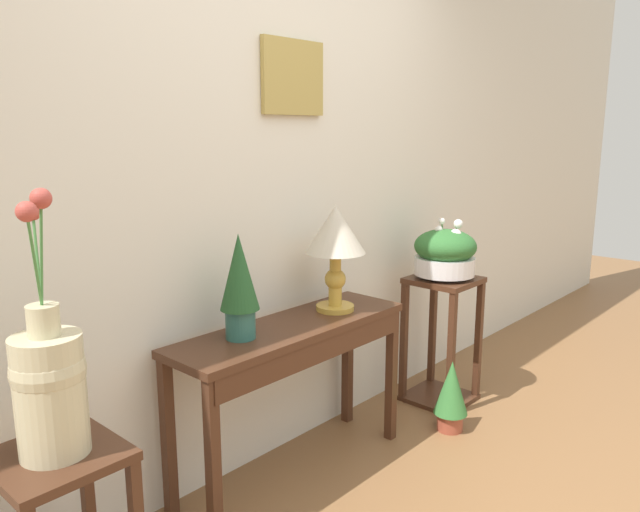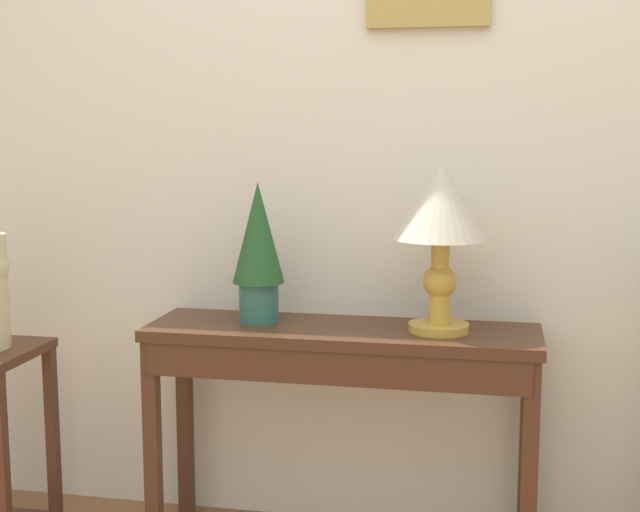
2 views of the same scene
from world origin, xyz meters
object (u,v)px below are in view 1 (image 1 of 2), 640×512
at_px(flower_vase_tall_left, 49,380).
at_px(potted_plant_on_console, 239,282).
at_px(console_table, 296,349).
at_px(pedestal_stand_right, 441,340).
at_px(table_lamp, 335,237).
at_px(planter_bowl_wide_right, 445,253).
at_px(potted_plant_floor, 451,393).

bearing_deg(flower_vase_tall_left, potted_plant_on_console, 11.84).
distance_m(console_table, pedestal_stand_right, 1.16).
bearing_deg(pedestal_stand_right, flower_vase_tall_left, -178.39).
xyz_separation_m(table_lamp, planter_bowl_wide_right, (0.84, -0.09, -0.19)).
height_order(pedestal_stand_right, potted_plant_floor, pedestal_stand_right).
height_order(console_table, planter_bowl_wide_right, planter_bowl_wide_right).
xyz_separation_m(table_lamp, pedestal_stand_right, (0.84, -0.09, -0.70)).
bearing_deg(potted_plant_floor, console_table, 160.15).
relative_size(planter_bowl_wide_right, potted_plant_floor, 0.90).
xyz_separation_m(console_table, potted_plant_on_console, (-0.27, 0.05, 0.35)).
relative_size(table_lamp, potted_plant_floor, 1.30).
distance_m(table_lamp, planter_bowl_wide_right, 0.87).
bearing_deg(table_lamp, planter_bowl_wide_right, -6.11).
height_order(potted_plant_on_console, planter_bowl_wide_right, potted_plant_on_console).
xyz_separation_m(potted_plant_on_console, potted_plant_floor, (1.12, -0.36, -0.75)).
distance_m(table_lamp, potted_plant_floor, 1.08).
bearing_deg(flower_vase_tall_left, potted_plant_floor, -5.06).
bearing_deg(console_table, pedestal_stand_right, -3.39).
bearing_deg(potted_plant_floor, flower_vase_tall_left, 174.94).
distance_m(potted_plant_on_console, potted_plant_floor, 1.39).
height_order(planter_bowl_wide_right, potted_plant_floor, planter_bowl_wide_right).
xyz_separation_m(pedestal_stand_right, planter_bowl_wide_right, (0.00, -0.00, 0.52)).
bearing_deg(potted_plant_on_console, potted_plant_floor, -17.70).
bearing_deg(flower_vase_tall_left, planter_bowl_wide_right, 1.60).
xyz_separation_m(flower_vase_tall_left, potted_plant_floor, (1.98, -0.18, -0.65)).
relative_size(console_table, potted_plant_floor, 3.09).
distance_m(pedestal_stand_right, planter_bowl_wide_right, 0.52).
distance_m(console_table, planter_bowl_wide_right, 1.17).
xyz_separation_m(pedestal_stand_right, potted_plant_floor, (-0.28, -0.24, -0.16)).
bearing_deg(flower_vase_tall_left, table_lamp, 6.13).
xyz_separation_m(console_table, potted_plant_floor, (0.85, -0.31, -0.40)).
bearing_deg(planter_bowl_wide_right, flower_vase_tall_left, -178.40).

